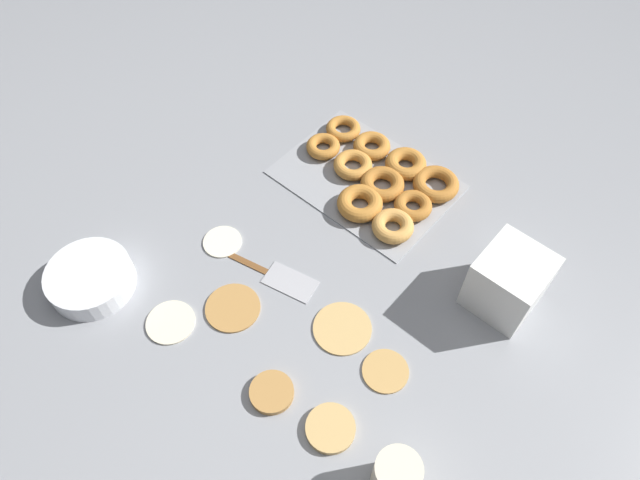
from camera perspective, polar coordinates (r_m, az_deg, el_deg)
name	(u,v)px	position (r m, az deg, el deg)	size (l,w,h in m)	color
ground_plane	(307,295)	(1.19, -1.34, -5.54)	(3.00, 3.00, 0.00)	gray
pancake_0	(272,392)	(1.10, -4.85, -14.93)	(0.08, 0.08, 0.01)	#B27F42
pancake_1	(222,241)	(1.28, -9.75, -0.12)	(0.09, 0.09, 0.01)	silver
pancake_2	(330,428)	(1.08, 1.05, -18.30)	(0.09, 0.09, 0.01)	tan
pancake_3	(233,307)	(1.19, -8.73, -6.66)	(0.11, 0.11, 0.01)	#B27F42
pancake_4	(170,322)	(1.20, -14.73, -7.92)	(0.10, 0.10, 0.01)	beige
pancake_5	(386,371)	(1.12, 6.57, -12.85)	(0.09, 0.09, 0.01)	tan
pancake_6	(342,328)	(1.15, 2.25, -8.76)	(0.12, 0.12, 0.01)	tan
donut_tray	(378,178)	(1.37, 5.85, 6.20)	(0.40, 0.29, 0.04)	#93969B
batter_bowl	(91,279)	(1.28, -21.96, -3.59)	(0.18, 0.18, 0.05)	white
container_stack	(508,281)	(1.19, 18.33, -3.95)	(0.13, 0.13, 0.14)	white
paper_cup	(396,476)	(1.02, 7.61, -22.38)	(0.08, 0.08, 0.10)	beige
spatula	(278,277)	(1.22, -4.20, -3.73)	(0.25, 0.09, 0.01)	brown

